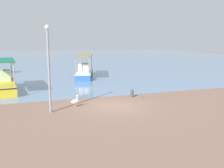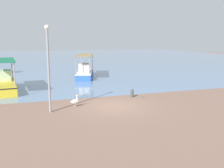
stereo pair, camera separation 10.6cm
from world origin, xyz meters
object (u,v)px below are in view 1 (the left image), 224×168
object	(u,v)px
pelican	(75,101)
mooring_bollard	(132,93)
fishing_boat_far_left	(85,72)
glass_bottle	(142,97)
fishing_boat_outer	(3,83)
lamp_post	(49,64)

from	to	relation	value
pelican	mooring_bollard	world-z (taller)	pelican
fishing_boat_far_left	mooring_bollard	world-z (taller)	fishing_boat_far_left
fishing_boat_far_left	mooring_bollard	distance (m)	11.72
mooring_bollard	glass_bottle	distance (m)	0.87
fishing_boat_outer	mooring_bollard	distance (m)	11.39
fishing_boat_far_left	lamp_post	bearing A→B (deg)	-110.85
fishing_boat_far_left	mooring_bollard	bearing A→B (deg)	-84.41
pelican	lamp_post	xyz separation A→B (m)	(-1.69, -0.77, 2.62)
lamp_post	mooring_bollard	xyz separation A→B (m)	(6.42, 2.20, -2.64)
mooring_bollard	fishing_boat_far_left	bearing A→B (deg)	95.59
pelican	fishing_boat_outer	bearing A→B (deg)	124.34
pelican	mooring_bollard	distance (m)	4.95
fishing_boat_outer	glass_bottle	xyz separation A→B (m)	(10.33, -6.49, -0.56)
mooring_bollard	glass_bottle	xyz separation A→B (m)	(0.59, -0.59, -0.25)
fishing_boat_far_left	lamp_post	world-z (taller)	lamp_post
lamp_post	glass_bottle	distance (m)	7.75
pelican	fishing_boat_far_left	bearing A→B (deg)	74.64
glass_bottle	lamp_post	bearing A→B (deg)	-167.04
pelican	lamp_post	size ratio (longest dim) A/B	0.15
mooring_bollard	lamp_post	bearing A→B (deg)	-161.06
lamp_post	glass_bottle	xyz separation A→B (m)	(7.01, 1.61, -2.89)
lamp_post	mooring_bollard	world-z (taller)	lamp_post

